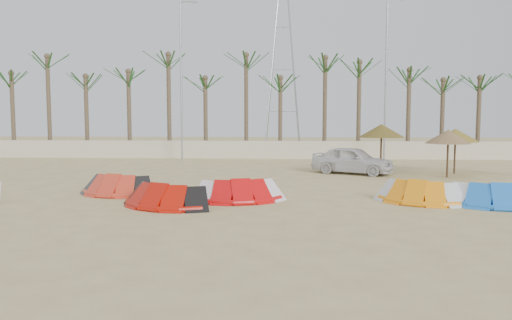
# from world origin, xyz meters

# --- Properties ---
(ground) EXTENTS (120.00, 120.00, 0.00)m
(ground) POSITION_xyz_m (0.00, 0.00, 0.00)
(ground) COLOR #D2BB7A
(ground) RESTS_ON ground
(boundary_wall) EXTENTS (60.00, 0.30, 1.30)m
(boundary_wall) POSITION_xyz_m (0.00, 22.00, 0.65)
(boundary_wall) COLOR beige
(boundary_wall) RESTS_ON ground
(palm_line) EXTENTS (52.00, 4.00, 7.70)m
(palm_line) POSITION_xyz_m (0.67, 23.50, 6.44)
(palm_line) COLOR brown
(palm_line) RESTS_ON ground
(lamp_b) EXTENTS (1.25, 0.14, 11.00)m
(lamp_b) POSITION_xyz_m (-5.96, 20.00, 5.77)
(lamp_b) COLOR #A5A8AD
(lamp_b) RESTS_ON ground
(lamp_c) EXTENTS (1.25, 0.14, 11.00)m
(lamp_c) POSITION_xyz_m (8.04, 20.00, 5.77)
(lamp_c) COLOR #A5A8AD
(lamp_c) RESTS_ON ground
(pylon) EXTENTS (3.00, 3.00, 14.00)m
(pylon) POSITION_xyz_m (1.00, 28.00, 0.00)
(pylon) COLOR #A5A8AD
(pylon) RESTS_ON ground
(kite_red_left) EXTENTS (3.33, 2.13, 0.90)m
(kite_red_left) POSITION_xyz_m (-5.46, 4.88, 0.42)
(kite_red_left) COLOR red
(kite_red_left) RESTS_ON ground
(kite_red_mid) EXTENTS (3.82, 2.71, 0.90)m
(kite_red_mid) POSITION_xyz_m (-2.93, 2.43, 0.42)
(kite_red_mid) COLOR #BA1206
(kite_red_mid) RESTS_ON ground
(kite_red_right) EXTENTS (3.54, 2.22, 0.90)m
(kite_red_right) POSITION_xyz_m (-0.45, 3.71, 0.42)
(kite_red_right) COLOR red
(kite_red_right) RESTS_ON ground
(kite_orange) EXTENTS (3.55, 2.67, 0.90)m
(kite_orange) POSITION_xyz_m (5.97, 3.73, 0.42)
(kite_orange) COLOR orange
(kite_orange) RESTS_ON ground
(kite_blue) EXTENTS (3.83, 2.14, 0.90)m
(kite_blue) POSITION_xyz_m (8.62, 3.19, 0.42)
(kite_blue) COLOR blue
(kite_blue) RESTS_ON ground
(parasol_left) EXTENTS (2.45, 2.45, 2.69)m
(parasol_left) POSITION_xyz_m (6.32, 12.35, 2.33)
(parasol_left) COLOR #4C331E
(parasol_left) RESTS_ON ground
(parasol_mid) EXTENTS (2.26, 2.26, 2.43)m
(parasol_mid) POSITION_xyz_m (9.44, 11.20, 2.08)
(parasol_mid) COLOR #4C331E
(parasol_mid) RESTS_ON ground
(parasol_right) EXTENTS (2.47, 2.47, 2.43)m
(parasol_right) POSITION_xyz_m (10.39, 12.97, 2.08)
(parasol_right) COLOR #4C331E
(parasol_right) RESTS_ON ground
(car) EXTENTS (4.67, 3.61, 1.49)m
(car) POSITION_xyz_m (4.85, 12.54, 0.74)
(car) COLOR silver
(car) RESTS_ON ground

